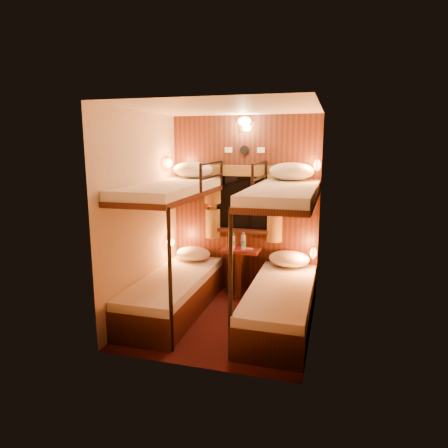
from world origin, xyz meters
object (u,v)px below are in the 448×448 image
(bunk_right, at_px, (281,277))
(bottle_right, at_px, (243,242))
(bunk_left, at_px, (174,268))
(table, at_px, (241,265))
(bottle_left, at_px, (233,242))

(bunk_right, xyz_separation_m, bottle_right, (-0.60, 0.73, 0.19))
(bunk_left, height_order, table, bunk_left)
(bunk_right, distance_m, table, 1.02)
(bunk_right, distance_m, bottle_left, 1.05)
(bottle_left, distance_m, bottle_right, 0.14)
(table, bearing_deg, bottle_left, -144.25)
(bunk_left, xyz_separation_m, bunk_right, (1.30, 0.00, 0.00))
(bunk_right, bearing_deg, table, 129.67)
(bottle_left, height_order, bottle_right, bottle_right)
(bunk_right, bearing_deg, bunk_left, 180.00)
(table, xyz_separation_m, bottle_right, (0.04, -0.06, 0.34))
(table, bearing_deg, bottle_right, -51.52)
(table, xyz_separation_m, bottle_left, (-0.09, -0.07, 0.33))
(table, relative_size, bottle_right, 2.78)
(bunk_left, distance_m, table, 1.02)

